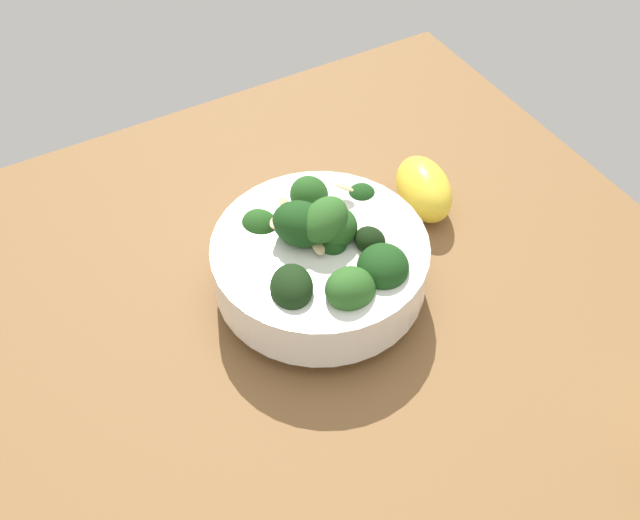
# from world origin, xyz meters

# --- Properties ---
(ground_plane) EXTENTS (0.71, 0.71, 0.03)m
(ground_plane) POSITION_xyz_m (0.00, 0.00, -0.02)
(ground_plane) COLOR brown
(bowl_of_broccoli) EXTENTS (0.18, 0.18, 0.10)m
(bowl_of_broccoli) POSITION_xyz_m (-0.03, -0.05, 0.04)
(bowl_of_broccoli) COLOR white
(bowl_of_broccoli) RESTS_ON ground_plane
(lemon_wedge) EXTENTS (0.06, 0.09, 0.05)m
(lemon_wedge) POSITION_xyz_m (-0.17, -0.10, 0.02)
(lemon_wedge) COLOR yellow
(lemon_wedge) RESTS_ON ground_plane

